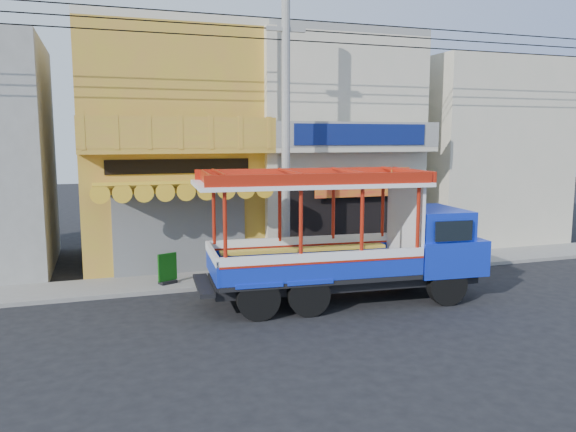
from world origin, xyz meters
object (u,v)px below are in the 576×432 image
object	(u,v)px
utility_pole	(291,118)
green_sign	(167,271)
potted_plant_a	(361,252)
potted_plant_c	(372,248)
songthaew_truck	(362,238)
potted_plant_b	(379,251)

from	to	relation	value
utility_pole	green_sign	xyz separation A→B (m)	(-3.74, 0.40, -4.53)
potted_plant_a	potted_plant_c	size ratio (longest dim) A/B	1.14
songthaew_truck	utility_pole	bearing A→B (deg)	114.37
green_sign	potted_plant_c	world-z (taller)	potted_plant_c
utility_pole	potted_plant_b	world-z (taller)	utility_pole
utility_pole	songthaew_truck	xyz separation A→B (m)	(1.18, -2.60, -3.30)
potted_plant_a	potted_plant_c	bearing A→B (deg)	23.53
green_sign	potted_plant_c	distance (m)	7.25
utility_pole	potted_plant_b	bearing A→B (deg)	6.16
green_sign	songthaew_truck	bearing A→B (deg)	-31.35
utility_pole	potted_plant_a	distance (m)	5.16
green_sign	potted_plant_a	bearing A→B (deg)	0.85
green_sign	potted_plant_c	bearing A→B (deg)	6.71
utility_pole	green_sign	world-z (taller)	utility_pole
potted_plant_c	utility_pole	bearing A→B (deg)	-25.77
utility_pole	green_sign	distance (m)	5.88
potted_plant_a	potted_plant_b	world-z (taller)	potted_plant_b
potted_plant_b	potted_plant_c	bearing A→B (deg)	-28.93
utility_pole	songthaew_truck	distance (m)	4.36
utility_pole	potted_plant_c	xyz separation A→B (m)	(3.46, 1.24, -4.45)
potted_plant_a	potted_plant_c	xyz separation A→B (m)	(0.79, 0.75, -0.06)
green_sign	potted_plant_c	size ratio (longest dim) A/B	1.00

